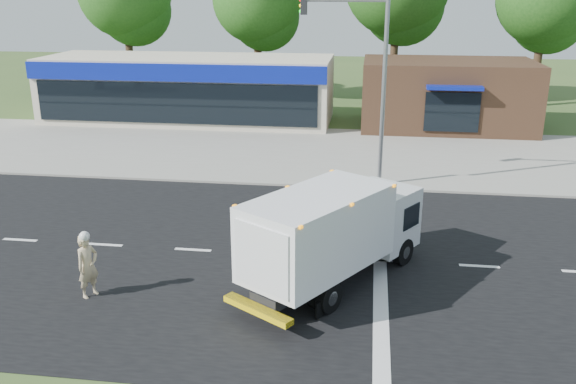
{
  "coord_description": "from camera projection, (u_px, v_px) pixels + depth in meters",
  "views": [
    {
      "loc": [
        2.51,
        -17.51,
        8.06
      ],
      "look_at": [
        -0.07,
        1.28,
        1.7
      ],
      "focal_mm": 38.0,
      "sensor_mm": 36.0,
      "label": 1
    }
  ],
  "objects": [
    {
      "name": "retail_strip_mall",
      "position": [
        188.0,
        89.0,
        38.57
      ],
      "size": [
        18.0,
        6.2,
        4.0
      ],
      "color": "#BFB69F",
      "rests_on": "ground"
    },
    {
      "name": "traffic_signal_pole",
      "position": [
        369.0,
        70.0,
        24.6
      ],
      "size": [
        3.51,
        0.25,
        8.0
      ],
      "color": "gray",
      "rests_on": "ground"
    },
    {
      "name": "emergency_worker",
      "position": [
        88.0,
        265.0,
        16.51
      ],
      "size": [
        0.68,
        0.78,
        1.91
      ],
      "rotation": [
        0.0,
        0.0,
        1.1
      ],
      "color": "tan",
      "rests_on": "ground"
    },
    {
      "name": "ems_box_truck",
      "position": [
        333.0,
        230.0,
        16.95
      ],
      "size": [
        5.25,
        6.59,
        2.9
      ],
      "rotation": [
        0.0,
        0.0,
        1.0
      ],
      "color": "black",
      "rests_on": "ground"
    },
    {
      "name": "sidewalk",
      "position": [
        311.0,
        178.0,
        27.01
      ],
      "size": [
        60.0,
        2.4,
        0.12
      ],
      "primitive_type": "cube",
      "color": "gray",
      "rests_on": "ground"
    },
    {
      "name": "lane_markings",
      "position": [
        324.0,
        276.0,
        17.88
      ],
      "size": [
        55.2,
        7.0,
        0.01
      ],
      "color": "silver",
      "rests_on": "road_asphalt"
    },
    {
      "name": "parking_apron",
      "position": [
        322.0,
        147.0,
        32.48
      ],
      "size": [
        60.0,
        9.0,
        0.02
      ],
      "primitive_type": "cube",
      "color": "gray",
      "rests_on": "ground"
    },
    {
      "name": "ground",
      "position": [
        285.0,
        255.0,
        19.33
      ],
      "size": [
        120.0,
        120.0,
        0.0
      ],
      "primitive_type": "plane",
      "color": "#385123",
      "rests_on": "ground"
    },
    {
      "name": "brown_storefront",
      "position": [
        447.0,
        94.0,
        36.56
      ],
      "size": [
        10.0,
        6.7,
        4.0
      ],
      "color": "#382316",
      "rests_on": "ground"
    },
    {
      "name": "road_asphalt",
      "position": [
        285.0,
        255.0,
        19.33
      ],
      "size": [
        60.0,
        14.0,
        0.02
      ],
      "primitive_type": "cube",
      "color": "black",
      "rests_on": "ground"
    }
  ]
}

